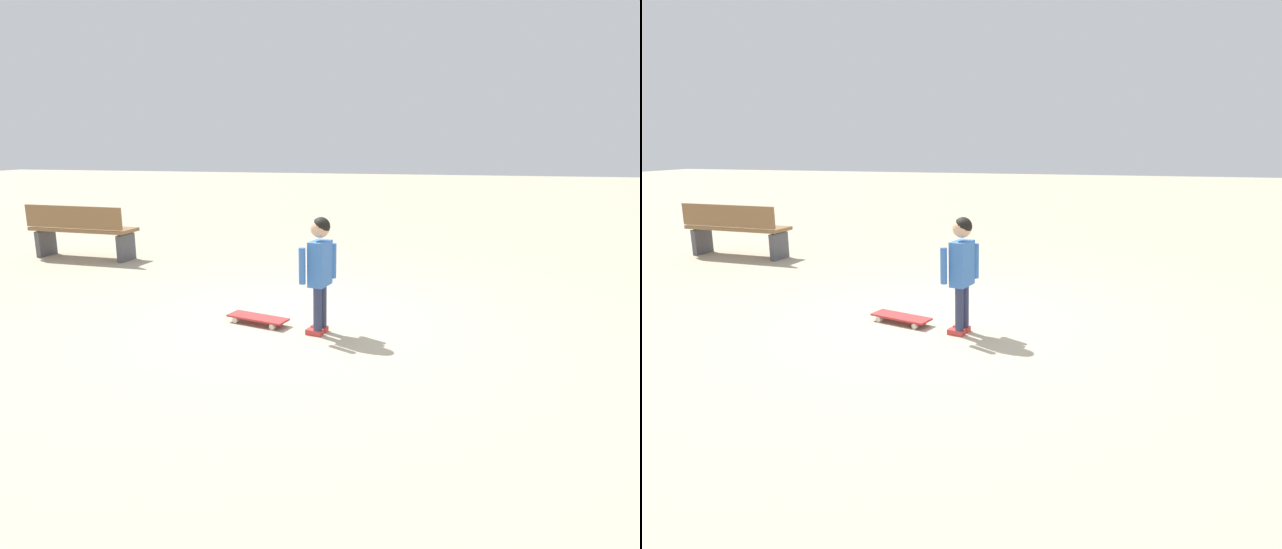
% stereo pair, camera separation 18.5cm
% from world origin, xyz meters
% --- Properties ---
extents(ground_plane, '(50.00, 50.00, 0.00)m').
position_xyz_m(ground_plane, '(0.00, 0.00, 0.00)').
color(ground_plane, tan).
extents(child_person, '(0.28, 0.33, 1.06)m').
position_xyz_m(child_person, '(0.22, -0.29, 0.66)').
color(child_person, '#2D3351').
rests_on(child_person, ground).
extents(skateboard, '(0.63, 0.34, 0.07)m').
position_xyz_m(skateboard, '(-0.41, -0.17, 0.06)').
color(skateboard, '#B22D2D').
rests_on(skateboard, ground).
extents(street_bench, '(1.62, 0.51, 0.80)m').
position_xyz_m(street_bench, '(-3.93, 2.09, 0.42)').
color(street_bench, brown).
rests_on(street_bench, ground).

